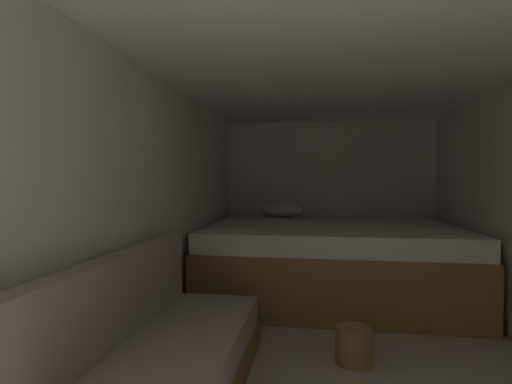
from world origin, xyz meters
The scene contains 6 objects.
ground_plane centered at (0.00, 2.25, 0.00)m, with size 7.45×7.45×0.00m, color #B2A893.
wall_back centered at (0.00, 5.00, 1.01)m, with size 2.80×0.05×2.03m, color silver.
wall_left centered at (-1.37, 2.25, 1.01)m, with size 0.05×5.45×2.03m, color silver.
ceiling_slab centered at (0.00, 2.25, 2.05)m, with size 2.80×5.45×0.05m, color white.
bed centered at (0.00, 3.98, 0.39)m, with size 2.58×1.91×0.96m.
wicker_basket centered at (0.10, 2.44, 0.12)m, with size 0.24×0.24×0.25m.
Camera 1 is at (-0.17, -0.22, 1.23)m, focal length 27.11 mm.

